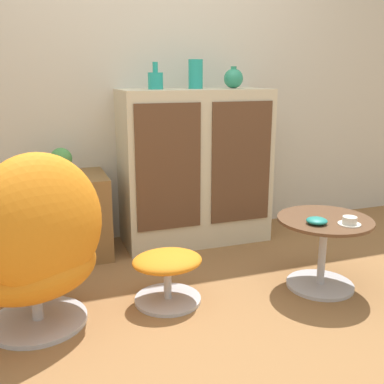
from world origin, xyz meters
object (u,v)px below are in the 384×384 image
Objects in this scene: vase_inner_left at (196,74)px; potted_plant at (61,161)px; tv_console at (57,217)px; coffee_table at (323,245)px; ottoman at (167,269)px; vase_leftmost at (155,80)px; sideboard at (195,167)px; teacup at (350,221)px; egg_chair at (38,246)px; bowl at (317,221)px; vase_inner_right at (233,78)px.

potted_plant is at bearing -179.32° from vase_inner_left.
tv_console is 1.25× the size of coffee_table.
vase_leftmost is (0.19, 0.87, 1.00)m from ottoman.
tv_console is 0.39m from potted_plant.
tv_console is at bearing -179.54° from sideboard.
tv_console reaches higher than teacup.
egg_chair is at bearing -140.89° from sideboard.
egg_chair is at bearing -175.64° from ottoman.
potted_plant reaches higher than ottoman.
teacup is (1.63, -0.22, 0.01)m from egg_chair.
egg_chair is at bearing -132.48° from vase_leftmost.
vase_leftmost is at bearing 125.90° from coffee_table.
vase_inner_left is (1.01, 0.01, 0.95)m from tv_console.
sideboard reaches higher than teacup.
vase_inner_left is 1.37m from bowl.
tv_console is 0.74× the size of egg_chair.
egg_chair is 1.67m from vase_inner_left.
teacup is at bearing -66.55° from vase_inner_left.
bowl is (1.34, -1.06, 0.16)m from tv_console.
ottoman is at bearing 4.36° from egg_chair.
vase_inner_left reaches higher than tv_console.
ottoman is (0.66, 0.05, -0.24)m from egg_chair.
vase_inner_right is 1.33× the size of bowl.
vase_inner_left is 1.30× the size of vase_inner_right.
vase_leftmost reaches higher than coffee_table.
coffee_table is 2.71× the size of vase_inner_left.
vase_inner_right is at bearing 98.04° from coffee_table.
vase_inner_right reaches higher than egg_chair.
vase_inner_left is at bearing 107.21° from bowl.
vase_inner_left is at bearing 0.68° from tv_console.
potted_plant is at bearing -179.55° from sideboard.
sideboard is at bearing 0.46° from tv_console.
ottoman is at bearing -118.47° from sideboard.
sideboard is at bearing 113.78° from coffee_table.
sideboard is 1.04m from tv_console.
tv_console is (-1.00, -0.01, -0.28)m from sideboard.
egg_chair is 1.86m from vase_inner_right.
bowl reaches higher than ottoman.
tv_console is 4.40× the size of vase_inner_right.
vase_inner_left is at bearing 113.45° from teacup.
tv_console is at bearing -179.47° from vase_inner_right.
vase_inner_right is (0.29, 0.00, -0.03)m from vase_inner_left.
bowl is (1.47, -0.15, 0.01)m from egg_chair.
potted_plant is at bearing 0.63° from tv_console.
sideboard reaches higher than tv_console.
tv_console is at bearing 121.63° from ottoman.
tv_console is at bearing -179.32° from vase_inner_left.
coffee_table is (0.91, -0.13, 0.07)m from ottoman.
egg_chair is 4.77× the size of potted_plant.
sideboard is 1.25m from teacup.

